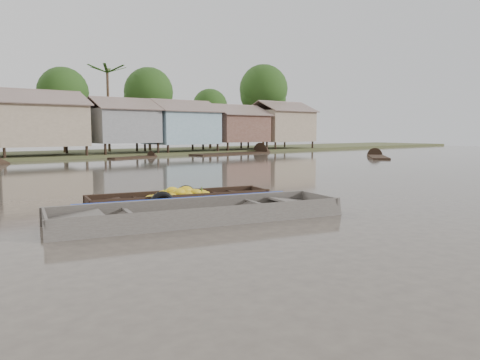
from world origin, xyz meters
TOP-DOWN VIEW (x-y plane):
  - ground at (0.00, 0.00)m, footprint 120.00×120.00m
  - riverbank at (3.03, 31.86)m, footprint 120.00×12.47m
  - banana_boat at (-0.85, 2.79)m, footprint 5.55×2.43m
  - viewer_boat at (-1.66, 0.41)m, footprint 7.39×3.45m
  - distant_boats at (8.75, 23.40)m, footprint 49.02×16.00m

SIDE VIEW (x-z plane):
  - distant_boats at x=8.75m, z-range -0.22..0.12m
  - ground at x=0.00m, z-range 0.00..0.00m
  - viewer_boat at x=-1.66m, z-range -0.23..0.34m
  - banana_boat at x=-0.85m, z-range -0.24..0.53m
  - riverbank at x=3.03m, z-range -2.04..8.18m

